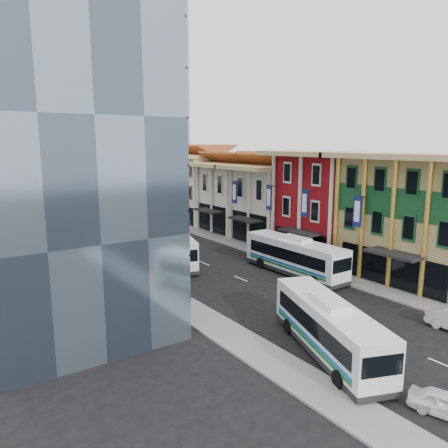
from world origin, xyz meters
TOP-DOWN VIEW (x-y plane):
  - ground at (0.00, 0.00)m, footprint 200.00×200.00m
  - sidewalk_right at (8.50, 22.00)m, footprint 3.00×90.00m
  - sidewalk_left at (-8.50, 22.00)m, footprint 3.00×90.00m
  - shophouse_tan at (14.00, 5.00)m, footprint 8.00×14.00m
  - shophouse_red at (14.00, 17.00)m, footprint 8.00×10.00m
  - shophouse_cream_near at (14.00, 26.50)m, footprint 8.00×9.00m
  - shophouse_cream_mid at (14.00, 35.50)m, footprint 8.00×9.00m
  - shophouse_cream_far at (14.00, 46.00)m, footprint 8.00×12.00m
  - office_tower at (-17.00, 19.00)m, footprint 12.00×26.00m
  - office_block_far at (-16.00, 42.00)m, footprint 10.00×18.00m
  - bus_left_near at (-4.84, -0.89)m, footprint 6.69×11.95m
  - bus_left_far at (-2.70, 24.01)m, footprint 6.28×12.45m
  - bus_right at (5.50, 13.14)m, footprint 3.02×12.51m
  - sedan_left at (-4.89, -8.73)m, footprint 2.51×3.89m

SIDE VIEW (x-z plane):
  - ground at x=0.00m, z-range 0.00..0.00m
  - sidewalk_right at x=8.50m, z-range 0.00..0.15m
  - sidewalk_left at x=-8.50m, z-range 0.00..0.15m
  - sedan_left at x=-4.89m, z-range 0.00..1.23m
  - bus_left_near at x=-4.84m, z-range 0.00..3.76m
  - bus_left_far at x=-2.70m, z-range 0.00..3.90m
  - bus_right at x=5.50m, z-range 0.00..4.00m
  - shophouse_cream_near at x=14.00m, z-range 0.00..10.00m
  - shophouse_cream_mid at x=14.00m, z-range 0.00..10.00m
  - shophouse_cream_far at x=14.00m, z-range 0.00..11.00m
  - shophouse_tan at x=14.00m, z-range 0.00..12.00m
  - shophouse_red at x=14.00m, z-range 0.00..12.00m
  - office_block_far at x=-16.00m, z-range 0.00..14.00m
  - office_tower at x=-17.00m, z-range 0.00..30.00m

